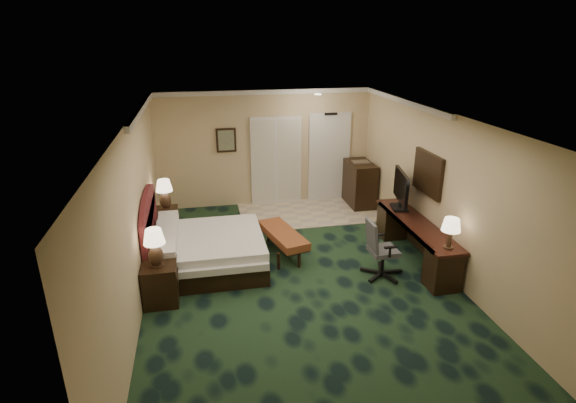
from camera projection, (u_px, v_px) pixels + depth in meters
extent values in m
cube|color=black|center=(300.00, 280.00, 7.54)|extent=(5.00, 7.50, 0.00)
cube|color=silver|center=(302.00, 120.00, 6.58)|extent=(5.00, 7.50, 0.00)
cube|color=#C1B185|center=(265.00, 149.00, 10.50)|extent=(5.00, 0.00, 2.70)
cube|color=#C1B185|center=(403.00, 372.00, 3.62)|extent=(5.00, 0.00, 2.70)
cube|color=#C1B185|center=(135.00, 218.00, 6.60)|extent=(0.00, 7.50, 2.70)
cube|color=#C1B185|center=(446.00, 195.00, 7.52)|extent=(0.00, 7.50, 2.70)
cube|color=#B8AB98|center=(310.00, 212.00, 10.36)|extent=(3.20, 1.70, 0.01)
cube|color=silver|center=(329.00, 158.00, 10.86)|extent=(1.02, 0.06, 2.18)
cube|color=silver|center=(276.00, 161.00, 10.61)|extent=(1.20, 0.06, 2.10)
cube|color=#536A62|center=(226.00, 140.00, 10.21)|extent=(0.45, 0.06, 0.55)
cube|color=white|center=(428.00, 173.00, 7.99)|extent=(0.05, 0.95, 0.75)
cube|color=white|center=(209.00, 252.00, 7.88)|extent=(1.88, 1.75, 0.60)
cube|color=black|center=(161.00, 283.00, 6.86)|extent=(0.51, 0.59, 0.64)
cube|color=black|center=(167.00, 222.00, 9.14)|extent=(0.45, 0.52, 0.56)
cube|color=brown|center=(283.00, 242.00, 8.38)|extent=(0.79, 1.42, 0.46)
cube|color=black|center=(415.00, 241.00, 8.13)|extent=(0.54, 2.50, 0.72)
cube|color=black|center=(401.00, 190.00, 8.51)|extent=(0.28, 0.95, 0.74)
cube|color=black|center=(360.00, 184.00, 10.68)|extent=(0.55, 0.99, 1.04)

